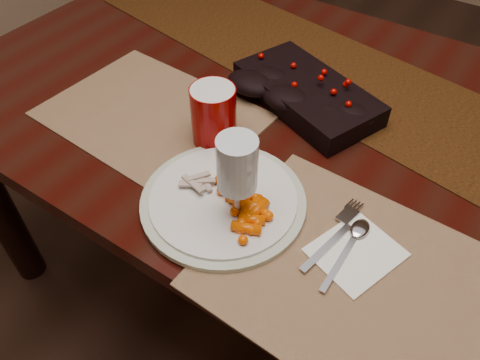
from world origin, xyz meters
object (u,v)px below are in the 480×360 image
Objects in this scene: dining_table at (309,227)px; red_cup at (214,116)px; centerpiece at (307,90)px; placemat_main at (368,284)px; baby_carrots at (236,206)px; napkin at (356,253)px; wine_glass at (237,184)px; mashed_potatoes at (243,162)px; turkey_shreds at (199,184)px; dinner_plate at (223,200)px.

red_cup is at bearing -130.23° from dining_table.
centerpiece reaches higher than placemat_main.
baby_carrots reaches higher than placemat_main.
wine_glass reaches higher than napkin.
mashed_potatoes is 0.09m from turkey_shreds.
dining_table is 6.03× the size of dinner_plate.
red_cup is (-0.40, 0.14, 0.06)m from placemat_main.
baby_carrots is (0.03, -0.01, 0.02)m from dinner_plate.
dinner_plate is (-0.28, 0.01, 0.01)m from placemat_main.
wine_glass reaches higher than turkey_shreds.
dining_table is 0.53m from baby_carrots.
placemat_main is at bearing -16.49° from mashed_potatoes.
placemat_main is at bearing -1.01° from turkey_shreds.
centerpiece is at bearing 98.67° from baby_carrots.
wine_glass is (0.04, -0.01, 0.08)m from dinner_plate.
mashed_potatoes is 1.20× the size of turkey_shreds.
baby_carrots is 1.43× the size of mashed_potatoes.
napkin is at bearing -50.37° from centerpiece.
placemat_main is 0.06m from napkin.
centerpiece is 0.66× the size of placemat_main.
baby_carrots is (-0.25, -0.00, 0.03)m from placemat_main.
mashed_potatoes is at bearing -171.44° from napkin.
red_cup is at bearing -176.97° from napkin.
placemat_main is 7.88× the size of turkey_shreds.
mashed_potatoes is 0.56× the size of napkin.
dinner_plate is 1.62× the size of wine_glass.
wine_glass is at bearing -176.50° from placemat_main.
dinner_plate reaches higher than placemat_main.
wine_glass reaches higher than placemat_main.
mashed_potatoes is (0.01, -0.27, 0.00)m from centerpiece.
red_cup reaches higher than baby_carrots.
dining_table is 23.50× the size of mashed_potatoes.
red_cup is at bearing 136.56° from wine_glass.
dinner_plate is 0.08m from mashed_potatoes.
red_cup reaches higher than napkin.
wine_glass is (-0.20, -0.05, 0.09)m from napkin.
dining_table is 9.75× the size of wine_glass.
placemat_main is at bearing -54.56° from dining_table.
mashed_potatoes is at bearing -27.56° from red_cup.
napkin is at bearing 6.73° from turkey_shreds.
turkey_shreds is at bearing -178.94° from placemat_main.
turkey_shreds is 0.16m from red_cup.
baby_carrots is at bearing -4.24° from turkey_shreds.
turkey_shreds is at bearing -154.46° from napkin.
napkin is at bearing -15.79° from red_cup.
mashed_potatoes is at bearing 116.13° from baby_carrots.
turkey_shreds is 0.30m from napkin.
centerpiece reaches higher than baby_carrots.
dinner_plate is at bearing 164.75° from baby_carrots.
centerpiece is at bearing 148.44° from napkin.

